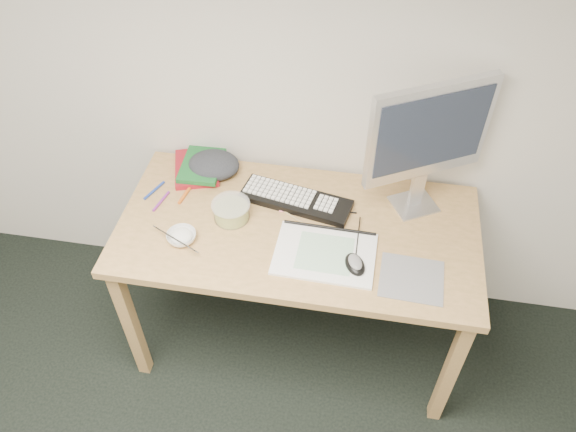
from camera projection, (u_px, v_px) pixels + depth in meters
name	position (u px, v px, depth m)	size (l,w,h in m)	color
desk	(298.00, 241.00, 2.24)	(1.40, 0.70, 0.75)	tan
mousepad	(412.00, 279.00, 2.00)	(0.23, 0.20, 0.00)	slate
sketchpad	(325.00, 254.00, 2.07)	(0.37, 0.26, 0.01)	silver
keyboard	(296.00, 200.00, 2.26)	(0.45, 0.14, 0.03)	black
monitor	(429.00, 135.00, 2.01)	(0.44, 0.26, 0.56)	silver
mouse	(355.00, 262.00, 2.02)	(0.07, 0.11, 0.04)	black
rice_bowl	(182.00, 237.00, 2.12)	(0.11, 0.11, 0.04)	white
chopsticks	(175.00, 239.00, 2.08)	(0.02, 0.02, 0.22)	#BBBBBE
fruit_tub	(231.00, 211.00, 2.19)	(0.15, 0.15, 0.07)	#EFDA54
book_red	(197.00, 168.00, 2.40)	(0.18, 0.24, 0.02)	maroon
book_green	(202.00, 165.00, 2.38)	(0.17, 0.23, 0.02)	#165A25
cloth_lump	(214.00, 165.00, 2.38)	(0.18, 0.15, 0.08)	#282B30
pencil_pink	(302.00, 212.00, 2.23)	(0.01, 0.01, 0.18)	pink
pencil_tan	(293.00, 217.00, 2.21)	(0.01, 0.01, 0.19)	tan
pencil_black	(335.00, 211.00, 2.23)	(0.01, 0.01, 0.17)	black
marker_blue	(154.00, 190.00, 2.31)	(0.01, 0.01, 0.12)	navy
marker_orange	(187.00, 192.00, 2.31)	(0.01, 0.01, 0.14)	#D56019
marker_purple	(161.00, 201.00, 2.27)	(0.01, 0.01, 0.12)	#7B258A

